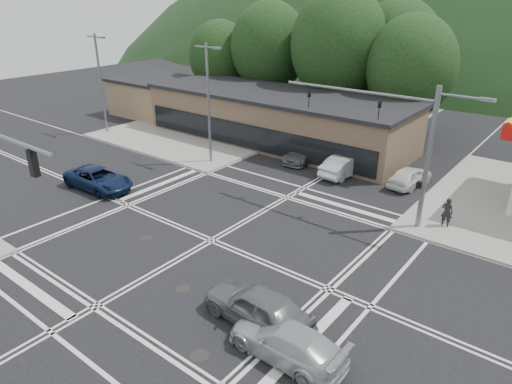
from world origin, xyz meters
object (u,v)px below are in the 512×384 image
Objects in this scene: car_queue_a at (344,165)px; car_northbound at (304,153)px; car_silver_east at (286,342)px; car_queue_b at (410,176)px; pedestrian at (447,212)px; car_blue_west at (98,179)px; car_grey_center at (258,306)px.

car_northbound is at bearing -6.75° from car_queue_a.
car_queue_b reaches higher than car_silver_east.
car_queue_b is (4.50, 0.97, -0.06)m from car_queue_a.
pedestrian is at bearing -25.40° from car_northbound.
car_queue_b is (16.37, 13.50, -0.03)m from car_blue_west.
car_grey_center reaches higher than car_queue_a.
car_northbound is at bearing -33.05° from car_blue_west.
car_queue_b is (-0.57, 17.75, -0.14)m from car_grey_center.
car_northbound is (-9.09, 17.62, -0.16)m from car_grey_center.
car_grey_center is (16.94, -4.25, 0.10)m from car_blue_west.
car_queue_b is 8.53m from car_northbound.
pedestrian reaches higher than car_blue_west.
pedestrian is (20.27, 8.69, 0.27)m from car_blue_west.
car_northbound is at bearing -148.72° from car_grey_center.
car_grey_center reaches higher than car_blue_west.
car_grey_center is 19.83m from car_northbound.
car_blue_west is 3.07× the size of pedestrian.
car_queue_a is at bearing 19.46° from car_queue_b.
car_silver_east is 21.47m from car_northbound.
car_grey_center is 2.85× the size of pedestrian.
car_silver_east is at bearing -107.63° from car_blue_west.
car_grey_center is at bearing 99.09° from car_queue_b.
car_queue_a reaches higher than car_silver_east.
car_silver_east is 18.93m from car_queue_a.
car_queue_b is 2.38× the size of pedestrian.
car_queue_a is 2.67× the size of pedestrian.
car_grey_center is 17.53m from car_queue_a.
car_northbound is at bearing -23.35° from pedestrian.
car_blue_west is 17.26m from car_queue_a.
car_silver_east is (18.87, -5.06, -0.05)m from car_blue_west.
car_blue_west reaches higher than car_queue_b.
car_grey_center is at bearing 111.83° from car_queue_a.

